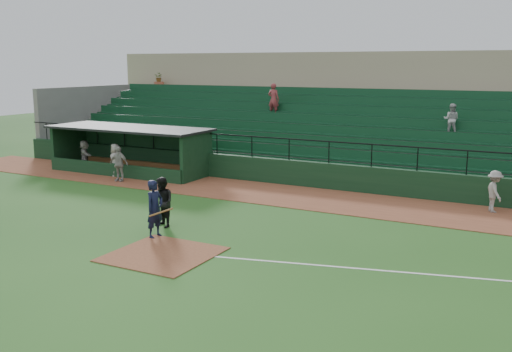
% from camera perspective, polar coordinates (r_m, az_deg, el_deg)
% --- Properties ---
extents(ground, '(90.00, 90.00, 0.00)m').
position_cam_1_polar(ground, '(18.68, -7.28, -6.80)').
color(ground, '#24531A').
rests_on(ground, ground).
extents(warning_track, '(40.00, 4.00, 0.03)m').
position_cam_1_polar(warning_track, '(25.39, 3.19, -1.93)').
color(warning_track, brown).
rests_on(warning_track, ground).
extents(home_plate_dirt, '(3.00, 3.00, 0.03)m').
position_cam_1_polar(home_plate_dirt, '(17.92, -9.14, -7.59)').
color(home_plate_dirt, brown).
rests_on(home_plate_dirt, ground).
extents(foul_line, '(17.49, 4.44, 0.01)m').
position_cam_1_polar(foul_line, '(16.83, 18.52, -9.31)').
color(foul_line, white).
rests_on(foul_line, ground).
extents(stadium_structure, '(38.00, 13.08, 6.40)m').
position_cam_1_polar(stadium_structure, '(32.79, 9.48, 4.91)').
color(stadium_structure, black).
rests_on(stadium_structure, ground).
extents(dugout, '(8.90, 3.20, 2.42)m').
position_cam_1_polar(dugout, '(31.64, -11.80, 2.84)').
color(dugout, black).
rests_on(dugout, ground).
extents(batter_at_plate, '(1.05, 0.74, 1.94)m').
position_cam_1_polar(batter_at_plate, '(19.44, -9.90, -3.21)').
color(batter_at_plate, black).
rests_on(batter_at_plate, ground).
extents(umpire, '(1.07, 0.98, 1.78)m').
position_cam_1_polar(umpire, '(20.64, -9.17, -2.58)').
color(umpire, black).
rests_on(umpire, ground).
extents(runner, '(1.01, 1.21, 1.63)m').
position_cam_1_polar(runner, '(24.15, 22.36, -1.41)').
color(runner, gray).
rests_on(runner, warning_track).
extents(dugout_player_a, '(1.05, 0.54, 1.72)m').
position_cam_1_polar(dugout_player_a, '(29.03, -13.31, 1.18)').
color(dugout_player_a, '#A29D97').
rests_on(dugout_player_a, warning_track).
extents(dugout_player_b, '(0.96, 0.90, 1.65)m').
position_cam_1_polar(dugout_player_b, '(30.44, -13.63, 1.55)').
color(dugout_player_b, '#ACA7A1').
rests_on(dugout_player_b, warning_track).
extents(dugout_player_c, '(1.48, 1.29, 1.62)m').
position_cam_1_polar(dugout_player_c, '(32.60, -16.45, 1.98)').
color(dugout_player_c, '#9E9994').
rests_on(dugout_player_c, warning_track).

